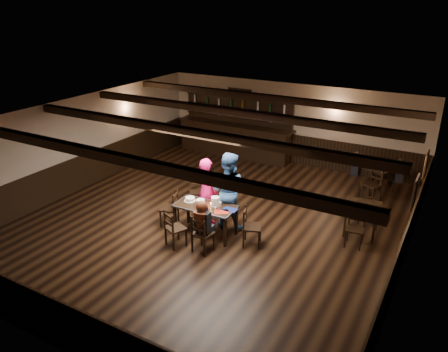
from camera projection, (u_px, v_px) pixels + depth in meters
The scene contains 25 objects.
ground at pixel (214, 221), 11.09m from camera, with size 10.00×10.00×0.00m, color black.
room_shell at pixel (215, 156), 10.46m from camera, with size 9.02×10.02×2.71m.
dining_table at pixel (205, 209), 10.23m from camera, with size 1.48×0.79×0.75m.
chair_near_left at pixel (172, 226), 9.76m from camera, with size 0.53×0.52×0.88m.
chair_near_right at pixel (201, 232), 9.51m from camera, with size 0.45×0.44×0.89m.
chair_end_left at pixel (172, 206), 10.70m from camera, with size 0.51×0.53×0.90m.
chair_end_right at pixel (249, 224), 9.84m from camera, with size 0.53×0.54×0.91m.
chair_far_pushed at pixel (196, 189), 11.82m from camera, with size 0.50×0.49×0.78m.
woman_pink at pixel (206, 191), 10.73m from camera, with size 0.62×0.41×1.70m, color #EA1F87.
man_blue at pixel (228, 190), 10.50m from camera, with size 0.93×0.73×1.92m, color navy.
seated_person at pixel (202, 218), 9.44m from camera, with size 0.33×0.50×0.81m.
cake at pixel (190, 199), 10.42m from camera, with size 0.28×0.28×0.09m.
plate_stack_a at pixel (200, 203), 10.11m from camera, with size 0.19×0.19×0.18m, color white.
plate_stack_b at pixel (215, 202), 10.13m from camera, with size 0.20×0.20×0.23m, color white.
tea_light at pixel (211, 204), 10.21m from camera, with size 0.04×0.04×0.06m.
salt_shaker at pixel (215, 209), 9.95m from camera, with size 0.03×0.03×0.08m, color silver.
pepper_shaker at pixel (219, 208), 9.97m from camera, with size 0.04×0.04×0.10m, color #A5A8AD.
drink_glass at pixel (220, 204), 10.14m from camera, with size 0.07×0.07×0.11m, color silver.
menu_red at pixel (221, 212), 9.89m from camera, with size 0.33×0.23×0.00m, color maroon.
menu_blue at pixel (230, 209), 10.00m from camera, with size 0.33×0.23×0.00m, color #0F1A4F.
bar_counter at pixel (235, 135), 15.49m from camera, with size 4.32×0.70×2.20m.
back_table_a at pixel (363, 209), 10.25m from camera, with size 0.85×0.85×0.75m.
back_table_b at pixel (378, 170), 12.56m from camera, with size 1.09×1.09×0.75m.
bg_patron_left at pixel (357, 163), 12.63m from camera, with size 0.21×0.34×0.70m.
bg_patron_right at pixel (400, 170), 12.17m from camera, with size 0.26×0.36×0.68m.
Camera 1 is at (5.06, -8.44, 5.25)m, focal length 35.00 mm.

